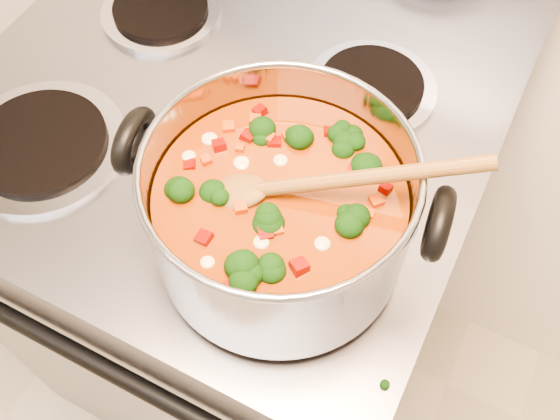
# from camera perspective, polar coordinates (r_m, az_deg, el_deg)

# --- Properties ---
(electric_range) EXTENTS (0.72, 0.65, 1.08)m
(electric_range) POSITION_cam_1_polar(r_m,az_deg,el_deg) (1.23, -4.25, -5.34)
(electric_range) COLOR gray
(electric_range) RESTS_ON ground
(stockpot) EXTENTS (0.34, 0.28, 0.17)m
(stockpot) POSITION_cam_1_polar(r_m,az_deg,el_deg) (0.66, -0.03, -0.09)
(stockpot) COLOR #96969D
(stockpot) RESTS_ON electric_range
(wooden_spoon) EXTENTS (0.27, 0.14, 0.10)m
(wooden_spoon) POSITION_cam_1_polar(r_m,az_deg,el_deg) (0.61, 1.61, 2.28)
(wooden_spoon) COLOR brown
(wooden_spoon) RESTS_ON stockpot
(cooktop_crumbs) EXTENTS (0.23, 0.33, 0.01)m
(cooktop_crumbs) POSITION_cam_1_polar(r_m,az_deg,el_deg) (0.71, -6.87, -8.09)
(cooktop_crumbs) COLOR black
(cooktop_crumbs) RESTS_ON electric_range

